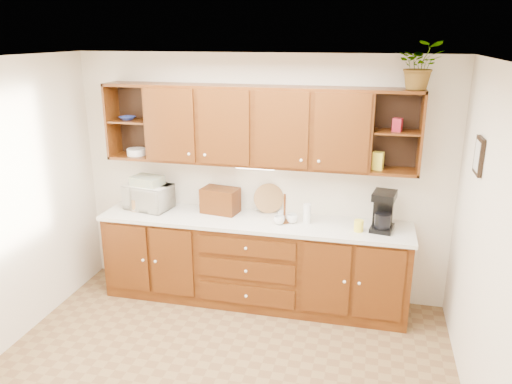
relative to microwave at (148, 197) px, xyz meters
The scene contains 24 objects.
ceiling 2.46m from the microwave, 51.55° to the right, with size 4.00×4.00×0.00m, color white.
back_wall 1.24m from the microwave, 11.30° to the left, with size 4.00×4.00×0.00m, color #F1E4CB.
right_wall 3.55m from the microwave, 25.27° to the right, with size 3.50×3.50×0.00m, color #F1E4CB.
base_cabinets 1.35m from the microwave, ahead, with size 3.20×0.60×0.90m, color #3A1706.
countertop 1.21m from the microwave, ahead, with size 3.24×0.64×0.04m, color silver.
upper_cabinets 1.46m from the microwave, ahead, with size 3.20×0.33×0.80m.
undercabinet_light 1.26m from the microwave, ahead, with size 0.40×0.05×0.03m, color white.
framed_picture 3.33m from the microwave, 10.87° to the right, with size 0.03×0.24×0.30m, color black.
wicker_basket 0.12m from the microwave, 157.81° to the right, with size 0.22×0.22×0.13m, color #A97B46.
microwave is the anchor object (origin of this frame).
towel_stack 0.18m from the microwave, ahead, with size 0.32×0.23×0.10m, color #D9BE66.
wine_bottle 0.16m from the microwave, 31.20° to the left, with size 0.06×0.06×0.29m, color black.
woven_tray 1.33m from the microwave, ahead, with size 0.32×0.32×0.02m, color #A97B46.
bread_box 0.81m from the microwave, ahead, with size 0.38×0.24×0.27m, color #3A1706.
mug_tree 1.53m from the microwave, ahead, with size 0.24×0.25×0.30m.
canister_red 2.51m from the microwave, ahead, with size 0.11×0.11×0.15m, color maroon.
canister_white 1.75m from the microwave, ahead, with size 0.08×0.08×0.20m, color white.
canister_yellow 2.28m from the microwave, ahead, with size 0.09×0.09×0.11m, color yellow.
coffee_maker 2.50m from the microwave, ahead, with size 0.25×0.30×0.39m.
bowl_stack 0.87m from the microwave, 162.98° to the left, with size 0.16×0.16×0.04m, color navy.
plate_stack 0.50m from the microwave, 152.90° to the left, with size 0.21×0.21×0.07m, color white.
pantry_box_yellow 2.47m from the microwave, ahead, with size 0.10×0.08×0.17m, color yellow.
pantry_box_red 2.71m from the microwave, ahead, with size 0.08×0.07×0.12m, color maroon.
potted_plant 3.07m from the microwave, ahead, with size 0.39×0.34×0.43m, color #999999.
Camera 1 is at (1.14, -3.26, 2.78)m, focal length 35.00 mm.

